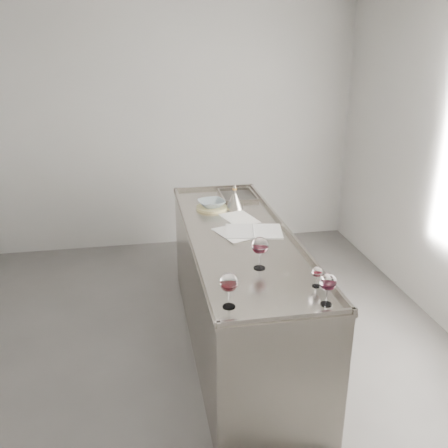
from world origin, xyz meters
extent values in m
cube|color=#514E4C|center=(0.00, 0.00, -0.01)|extent=(4.50, 5.00, 0.02)
cube|color=#ACA9A6|center=(0.00, 2.51, 1.40)|extent=(4.50, 0.02, 2.80)
cube|color=gray|center=(0.50, 0.30, 0.46)|extent=(0.75, 2.40, 0.92)
cube|color=gray|center=(0.50, 0.30, 0.93)|extent=(0.77, 2.42, 0.02)
cube|color=gray|center=(0.50, -0.89, 0.96)|extent=(0.77, 0.02, 0.03)
cube|color=gray|center=(0.50, 1.49, 0.96)|extent=(0.77, 0.02, 0.03)
cube|color=gray|center=(0.14, 0.30, 0.96)|extent=(0.02, 2.42, 0.03)
cube|color=gray|center=(0.86, 0.30, 0.96)|extent=(0.02, 2.42, 0.03)
cube|color=#595654|center=(0.68, 1.22, 0.94)|extent=(0.30, 0.38, 0.01)
cylinder|color=white|center=(0.23, -0.70, 0.94)|extent=(0.07, 0.07, 0.00)
cylinder|color=white|center=(0.23, -0.70, 0.99)|extent=(0.01, 0.01, 0.10)
ellipsoid|color=white|center=(0.23, -0.70, 1.09)|extent=(0.10, 0.10, 0.11)
cylinder|color=#350709|center=(0.23, -0.70, 1.06)|extent=(0.07, 0.07, 0.02)
cylinder|color=white|center=(0.51, -0.27, 0.94)|extent=(0.08, 0.08, 0.00)
cylinder|color=white|center=(0.51, -0.27, 1.00)|extent=(0.01, 0.01, 0.10)
ellipsoid|color=white|center=(0.51, -0.27, 1.09)|extent=(0.11, 0.11, 0.11)
cylinder|color=#380711|center=(0.51, -0.27, 1.07)|extent=(0.08, 0.08, 0.02)
cylinder|color=white|center=(0.76, -0.78, 0.94)|extent=(0.07, 0.07, 0.00)
cylinder|color=white|center=(0.76, -0.78, 0.99)|extent=(0.01, 0.01, 0.09)
ellipsoid|color=white|center=(0.76, -0.78, 1.08)|extent=(0.10, 0.10, 0.10)
cylinder|color=#370714|center=(0.76, -0.78, 1.06)|extent=(0.07, 0.07, 0.02)
cylinder|color=white|center=(0.78, -0.56, 0.94)|extent=(0.05, 0.05, 0.00)
cylinder|color=white|center=(0.78, -0.56, 0.97)|extent=(0.01, 0.01, 0.06)
ellipsoid|color=white|center=(0.78, -0.56, 1.03)|extent=(0.06, 0.06, 0.07)
cylinder|color=#33070C|center=(0.78, -0.56, 1.02)|extent=(0.04, 0.04, 0.01)
cube|color=silver|center=(0.51, 0.36, 0.95)|extent=(0.26, 0.33, 0.01)
cube|color=silver|center=(0.72, 0.32, 0.95)|extent=(0.26, 0.33, 0.01)
cylinder|color=white|center=(0.61, 0.34, 0.95)|extent=(0.07, 0.29, 0.01)
cube|color=white|center=(0.57, 0.65, 0.94)|extent=(0.30, 0.37, 0.00)
cube|color=silver|center=(0.47, 0.34, 0.94)|extent=(0.33, 0.39, 0.00)
cylinder|color=#D3C889|center=(0.39, 0.93, 0.95)|extent=(0.31, 0.31, 0.02)
imported|color=#89989F|center=(0.39, 0.93, 0.99)|extent=(0.26, 0.26, 0.05)
cone|color=#ABA298|center=(0.58, 0.90, 1.01)|extent=(0.15, 0.15, 0.13)
cylinder|color=#ABA298|center=(0.58, 0.90, 1.09)|extent=(0.03, 0.03, 0.03)
cylinder|color=#B07730|center=(0.58, 0.90, 1.11)|extent=(0.04, 0.04, 0.02)
cone|color=#ABA298|center=(0.58, 0.90, 1.14)|extent=(0.03, 0.03, 0.04)
camera|label=1|loc=(-0.23, -3.04, 2.33)|focal=40.00mm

